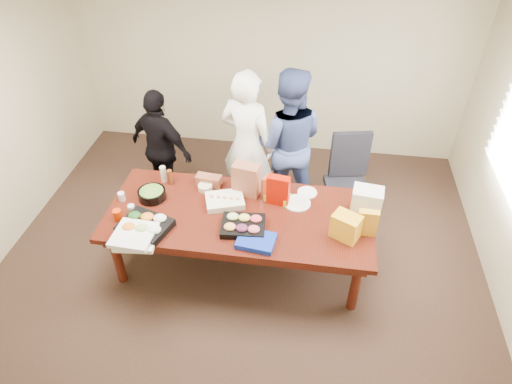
% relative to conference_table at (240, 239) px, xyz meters
% --- Properties ---
extents(floor, '(5.50, 5.00, 0.02)m').
position_rel_conference_table_xyz_m(floor, '(0.00, 0.00, -0.39)').
color(floor, '#47301E').
rests_on(floor, ground).
extents(ceiling, '(5.50, 5.00, 0.02)m').
position_rel_conference_table_xyz_m(ceiling, '(0.00, 0.00, 2.33)').
color(ceiling, white).
rests_on(ceiling, wall_back).
extents(wall_back, '(5.50, 0.04, 2.70)m').
position_rel_conference_table_xyz_m(wall_back, '(0.00, 2.50, 0.98)').
color(wall_back, beige).
rests_on(wall_back, floor).
extents(conference_table, '(2.80, 1.20, 0.75)m').
position_rel_conference_table_xyz_m(conference_table, '(0.00, 0.00, 0.00)').
color(conference_table, '#4C1C0F').
rests_on(conference_table, floor).
extents(office_chair, '(0.67, 0.67, 1.11)m').
position_rel_conference_table_xyz_m(office_chair, '(1.15, 0.90, 0.18)').
color(office_chair, black).
rests_on(office_chair, floor).
extents(person_center, '(0.81, 0.66, 1.91)m').
position_rel_conference_table_xyz_m(person_center, '(-0.08, 1.00, 0.58)').
color(person_center, white).
rests_on(person_center, floor).
extents(person_right, '(0.95, 0.76, 1.89)m').
position_rel_conference_table_xyz_m(person_right, '(0.39, 1.14, 0.57)').
color(person_right, '#38497F').
rests_on(person_right, floor).
extents(person_left, '(0.99, 0.72, 1.56)m').
position_rel_conference_table_xyz_m(person_left, '(-1.17, 1.02, 0.41)').
color(person_left, black).
rests_on(person_left, floor).
extents(veggie_tray, '(0.58, 0.51, 0.07)m').
position_rel_conference_table_xyz_m(veggie_tray, '(-0.90, -0.37, 0.41)').
color(veggie_tray, black).
rests_on(veggie_tray, conference_table).
extents(fruit_tray, '(0.46, 0.38, 0.07)m').
position_rel_conference_table_xyz_m(fruit_tray, '(0.08, -0.22, 0.41)').
color(fruit_tray, black).
rests_on(fruit_tray, conference_table).
extents(sheet_cake, '(0.48, 0.41, 0.07)m').
position_rel_conference_table_xyz_m(sheet_cake, '(-0.18, 0.14, 0.41)').
color(sheet_cake, '#EBEACE').
rests_on(sheet_cake, conference_table).
extents(salad_bowl, '(0.37, 0.37, 0.10)m').
position_rel_conference_table_xyz_m(salad_bowl, '(-0.99, 0.11, 0.42)').
color(salad_bowl, black).
rests_on(salad_bowl, conference_table).
extents(chip_bag_blue, '(0.39, 0.31, 0.05)m').
position_rel_conference_table_xyz_m(chip_bag_blue, '(0.24, -0.40, 0.40)').
color(chip_bag_blue, '#0F2BA7').
rests_on(chip_bag_blue, conference_table).
extents(chip_bag_red, '(0.25, 0.13, 0.35)m').
position_rel_conference_table_xyz_m(chip_bag_red, '(0.38, 0.23, 0.55)').
color(chip_bag_red, '#B01000').
rests_on(chip_bag_red, conference_table).
extents(chip_bag_yellow, '(0.20, 0.08, 0.29)m').
position_rel_conference_table_xyz_m(chip_bag_yellow, '(1.30, -0.11, 0.52)').
color(chip_bag_yellow, gold).
rests_on(chip_bag_yellow, conference_table).
extents(chip_bag_orange, '(0.20, 0.13, 0.29)m').
position_rel_conference_table_xyz_m(chip_bag_orange, '(0.32, 0.26, 0.52)').
color(chip_bag_orange, '#F04F17').
rests_on(chip_bag_orange, conference_table).
extents(mayo_jar, '(0.09, 0.09, 0.13)m').
position_rel_conference_table_xyz_m(mayo_jar, '(-0.05, 0.43, 0.44)').
color(mayo_jar, white).
rests_on(mayo_jar, conference_table).
extents(mustard_bottle, '(0.06, 0.06, 0.16)m').
position_rel_conference_table_xyz_m(mustard_bottle, '(0.08, 0.49, 0.45)').
color(mustard_bottle, yellow).
rests_on(mustard_bottle, conference_table).
extents(dressing_bottle, '(0.07, 0.07, 0.18)m').
position_rel_conference_table_xyz_m(dressing_bottle, '(-0.86, 0.39, 0.47)').
color(dressing_bottle, '#5E2B10').
rests_on(dressing_bottle, conference_table).
extents(ranch_bottle, '(0.07, 0.07, 0.20)m').
position_rel_conference_table_xyz_m(ranch_bottle, '(-0.95, 0.42, 0.48)').
color(ranch_bottle, beige).
rests_on(ranch_bottle, conference_table).
extents(banana_bunch, '(0.29, 0.21, 0.09)m').
position_rel_conference_table_xyz_m(banana_bunch, '(0.37, 0.27, 0.42)').
color(banana_bunch, '#CBD72D').
rests_on(banana_bunch, conference_table).
extents(bread_loaf, '(0.30, 0.15, 0.11)m').
position_rel_conference_table_xyz_m(bread_loaf, '(-0.43, 0.44, 0.43)').
color(bread_loaf, brown).
rests_on(bread_loaf, conference_table).
extents(kraft_bag, '(0.31, 0.21, 0.38)m').
position_rel_conference_table_xyz_m(kraft_bag, '(0.02, 0.35, 0.56)').
color(kraft_bag, brown).
rests_on(kraft_bag, conference_table).
extents(red_cup, '(0.10, 0.10, 0.12)m').
position_rel_conference_table_xyz_m(red_cup, '(-1.23, -0.27, 0.43)').
color(red_cup, '#C82C00').
rests_on(red_cup, conference_table).
extents(clear_cup_a, '(0.08, 0.08, 0.10)m').
position_rel_conference_table_xyz_m(clear_cup_a, '(-1.12, -0.16, 0.42)').
color(clear_cup_a, silver).
rests_on(clear_cup_a, conference_table).
extents(clear_cup_b, '(0.08, 0.08, 0.10)m').
position_rel_conference_table_xyz_m(clear_cup_b, '(-1.30, 0.03, 0.43)').
color(clear_cup_b, white).
rests_on(clear_cup_b, conference_table).
extents(pizza_box_lower, '(0.43, 0.43, 0.05)m').
position_rel_conference_table_xyz_m(pizza_box_lower, '(-0.93, -0.52, 0.40)').
color(pizza_box_lower, white).
rests_on(pizza_box_lower, conference_table).
extents(pizza_box_upper, '(0.41, 0.41, 0.05)m').
position_rel_conference_table_xyz_m(pizza_box_upper, '(-0.95, -0.54, 0.44)').
color(pizza_box_upper, white).
rests_on(pizza_box_upper, pizza_box_lower).
extents(plate_a, '(0.34, 0.34, 0.02)m').
position_rel_conference_table_xyz_m(plate_a, '(0.59, 0.25, 0.38)').
color(plate_a, white).
rests_on(plate_a, conference_table).
extents(plate_b, '(0.26, 0.26, 0.01)m').
position_rel_conference_table_xyz_m(plate_b, '(0.69, 0.45, 0.38)').
color(plate_b, white).
rests_on(plate_b, conference_table).
extents(dip_bowl_a, '(0.17, 0.17, 0.05)m').
position_rel_conference_table_xyz_m(dip_bowl_a, '(0.46, 0.28, 0.40)').
color(dip_bowl_a, '#F1EAB9').
rests_on(dip_bowl_a, conference_table).
extents(dip_bowl_b, '(0.17, 0.17, 0.06)m').
position_rel_conference_table_xyz_m(dip_bowl_b, '(-0.45, 0.34, 0.41)').
color(dip_bowl_b, beige).
rests_on(dip_bowl_b, conference_table).
extents(grocery_bag_white, '(0.33, 0.25, 0.33)m').
position_rel_conference_table_xyz_m(grocery_bag_white, '(1.30, 0.18, 0.54)').
color(grocery_bag_white, white).
rests_on(grocery_bag_white, conference_table).
extents(grocery_bag_yellow, '(0.32, 0.29, 0.27)m').
position_rel_conference_table_xyz_m(grocery_bag_yellow, '(1.09, -0.18, 0.51)').
color(grocery_bag_yellow, '#F2A91B').
rests_on(grocery_bag_yellow, conference_table).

